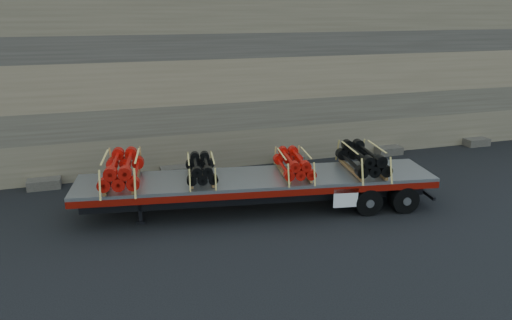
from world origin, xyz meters
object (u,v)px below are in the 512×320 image
at_px(bundle_midfront, 201,169).
at_px(bundle_rear, 363,160).
at_px(trailer, 257,193).
at_px(bundle_midrear, 294,164).
at_px(bundle_front, 122,170).

xyz_separation_m(bundle_midfront, bundle_rear, (5.45, -0.86, 0.07)).
height_order(trailer, bundle_midfront, bundle_midfront).
xyz_separation_m(bundle_midrear, bundle_rear, (2.39, -0.38, 0.05)).
height_order(bundle_front, bundle_midrear, bundle_front).
relative_size(trailer, bundle_midfront, 6.17).
bearing_deg(bundle_midfront, trailer, 0.00).
bearing_deg(trailer, bundle_rear, -0.00).
distance_m(bundle_midfront, bundle_midrear, 3.10).
height_order(trailer, bundle_midrear, bundle_midrear).
relative_size(trailer, bundle_midrear, 5.81).
xyz_separation_m(trailer, bundle_rear, (3.62, -0.57, 1.01)).
height_order(bundle_front, bundle_rear, bundle_front).
height_order(bundle_front, bundle_midfront, bundle_front).
distance_m(bundle_front, bundle_rear, 8.02).
relative_size(bundle_midfront, bundle_rear, 0.82).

